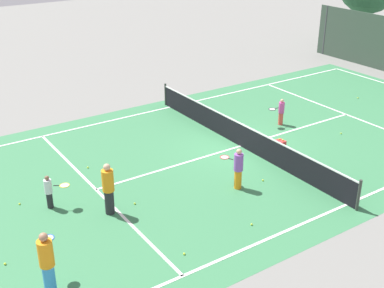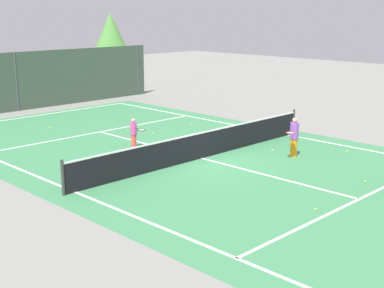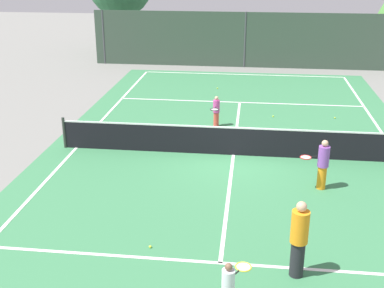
{
  "view_description": "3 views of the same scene",
  "coord_description": "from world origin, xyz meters",
  "px_view_note": "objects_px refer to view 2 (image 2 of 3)",
  "views": [
    {
      "loc": [
        14.45,
        -12.13,
        8.69
      ],
      "look_at": [
        0.01,
        -2.41,
        0.72
      ],
      "focal_mm": 47.3,
      "sensor_mm": 36.0,
      "label": 1
    },
    {
      "loc": [
        -14.0,
        -13.5,
        5.33
      ],
      "look_at": [
        -1.18,
        -0.69,
        0.88
      ],
      "focal_mm": 50.67,
      "sensor_mm": 36.0,
      "label": 2
    },
    {
      "loc": [
        0.53,
        -15.89,
        6.45
      ],
      "look_at": [
        -1.17,
        -2.01,
        1.11
      ],
      "focal_mm": 47.29,
      "sensor_mm": 36.0,
      "label": 3
    }
  ],
  "objects_px": {
    "tennis_ball_5": "(365,182)",
    "tennis_ball_10": "(347,151)",
    "tennis_ball_4": "(148,169)",
    "tennis_ball_7": "(315,209)",
    "ball_crate": "(199,143)",
    "tennis_ball_6": "(50,128)",
    "tennis_ball_0": "(153,133)",
    "tennis_ball_1": "(192,125)",
    "tennis_ball_2": "(272,150)",
    "player_2": "(294,137)",
    "player_0": "(134,133)"
  },
  "relations": [
    {
      "from": "player_0",
      "to": "player_2",
      "type": "relative_size",
      "value": 0.81
    },
    {
      "from": "tennis_ball_0",
      "to": "tennis_ball_6",
      "type": "distance_m",
      "value": 5.07
    },
    {
      "from": "player_0",
      "to": "player_2",
      "type": "xyz_separation_m",
      "value": [
        3.44,
        -5.2,
        0.14
      ]
    },
    {
      "from": "player_0",
      "to": "tennis_ball_10",
      "type": "distance_m",
      "value": 8.38
    },
    {
      "from": "tennis_ball_2",
      "to": "tennis_ball_4",
      "type": "bearing_deg",
      "value": 163.77
    },
    {
      "from": "player_2",
      "to": "tennis_ball_1",
      "type": "height_order",
      "value": "player_2"
    },
    {
      "from": "tennis_ball_6",
      "to": "tennis_ball_10",
      "type": "bearing_deg",
      "value": -64.01
    },
    {
      "from": "ball_crate",
      "to": "tennis_ball_6",
      "type": "relative_size",
      "value": 6.45
    },
    {
      "from": "player_0",
      "to": "tennis_ball_5",
      "type": "xyz_separation_m",
      "value": [
        2.43,
        -8.67,
        -0.6
      ]
    },
    {
      "from": "tennis_ball_1",
      "to": "player_0",
      "type": "bearing_deg",
      "value": -161.83
    },
    {
      "from": "tennis_ball_4",
      "to": "tennis_ball_7",
      "type": "height_order",
      "value": "same"
    },
    {
      "from": "player_2",
      "to": "tennis_ball_4",
      "type": "height_order",
      "value": "player_2"
    },
    {
      "from": "tennis_ball_1",
      "to": "tennis_ball_10",
      "type": "relative_size",
      "value": 1.0
    },
    {
      "from": "tennis_ball_0",
      "to": "tennis_ball_4",
      "type": "height_order",
      "value": "same"
    },
    {
      "from": "tennis_ball_4",
      "to": "player_2",
      "type": "bearing_deg",
      "value": -27.14
    },
    {
      "from": "tennis_ball_7",
      "to": "tennis_ball_5",
      "type": "bearing_deg",
      "value": 4.15
    },
    {
      "from": "tennis_ball_0",
      "to": "tennis_ball_4",
      "type": "relative_size",
      "value": 1.0
    },
    {
      "from": "tennis_ball_0",
      "to": "tennis_ball_2",
      "type": "bearing_deg",
      "value": -76.87
    },
    {
      "from": "tennis_ball_2",
      "to": "tennis_ball_5",
      "type": "relative_size",
      "value": 1.0
    },
    {
      "from": "player_2",
      "to": "tennis_ball_6",
      "type": "height_order",
      "value": "player_2"
    },
    {
      "from": "tennis_ball_1",
      "to": "tennis_ball_4",
      "type": "height_order",
      "value": "same"
    },
    {
      "from": "ball_crate",
      "to": "tennis_ball_7",
      "type": "bearing_deg",
      "value": -110.92
    },
    {
      "from": "player_2",
      "to": "tennis_ball_4",
      "type": "distance_m",
      "value": 5.66
    },
    {
      "from": "tennis_ball_2",
      "to": "tennis_ball_4",
      "type": "height_order",
      "value": "same"
    },
    {
      "from": "tennis_ball_10",
      "to": "player_0",
      "type": "bearing_deg",
      "value": 131.23
    },
    {
      "from": "ball_crate",
      "to": "tennis_ball_0",
      "type": "bearing_deg",
      "value": 83.4
    },
    {
      "from": "tennis_ball_1",
      "to": "tennis_ball_7",
      "type": "bearing_deg",
      "value": -118.26
    },
    {
      "from": "ball_crate",
      "to": "tennis_ball_2",
      "type": "bearing_deg",
      "value": -55.02
    },
    {
      "from": "tennis_ball_0",
      "to": "tennis_ball_10",
      "type": "distance_m",
      "value": 8.39
    },
    {
      "from": "ball_crate",
      "to": "tennis_ball_1",
      "type": "height_order",
      "value": "ball_crate"
    },
    {
      "from": "tennis_ball_10",
      "to": "player_2",
      "type": "bearing_deg",
      "value": 152.35
    },
    {
      "from": "tennis_ball_0",
      "to": "tennis_ball_1",
      "type": "xyz_separation_m",
      "value": [
        2.52,
        0.12,
        0.0
      ]
    },
    {
      "from": "tennis_ball_10",
      "to": "tennis_ball_5",
      "type": "bearing_deg",
      "value": -142.23
    },
    {
      "from": "tennis_ball_1",
      "to": "tennis_ball_2",
      "type": "bearing_deg",
      "value": -102.07
    },
    {
      "from": "tennis_ball_6",
      "to": "tennis_ball_7",
      "type": "height_order",
      "value": "same"
    },
    {
      "from": "player_0",
      "to": "tennis_ball_2",
      "type": "xyz_separation_m",
      "value": [
        3.57,
        -4.13,
        -0.6
      ]
    },
    {
      "from": "player_2",
      "to": "tennis_ball_10",
      "type": "height_order",
      "value": "player_2"
    },
    {
      "from": "tennis_ball_5",
      "to": "tennis_ball_7",
      "type": "height_order",
      "value": "same"
    },
    {
      "from": "tennis_ball_5",
      "to": "tennis_ball_10",
      "type": "height_order",
      "value": "same"
    },
    {
      "from": "tennis_ball_6",
      "to": "player_2",
      "type": "bearing_deg",
      "value": -70.84
    },
    {
      "from": "player_2",
      "to": "ball_crate",
      "type": "distance_m",
      "value": 3.83
    },
    {
      "from": "ball_crate",
      "to": "tennis_ball_6",
      "type": "height_order",
      "value": "ball_crate"
    },
    {
      "from": "tennis_ball_4",
      "to": "ball_crate",
      "type": "bearing_deg",
      "value": 14.6
    },
    {
      "from": "tennis_ball_6",
      "to": "ball_crate",
      "type": "bearing_deg",
      "value": -73.17
    },
    {
      "from": "tennis_ball_4",
      "to": "tennis_ball_7",
      "type": "relative_size",
      "value": 1.0
    },
    {
      "from": "tennis_ball_4",
      "to": "tennis_ball_5",
      "type": "relative_size",
      "value": 1.0
    },
    {
      "from": "tennis_ball_2",
      "to": "tennis_ball_1",
      "type": "bearing_deg",
      "value": 77.93
    },
    {
      "from": "tennis_ball_6",
      "to": "tennis_ball_0",
      "type": "bearing_deg",
      "value": -58.54
    },
    {
      "from": "player_0",
      "to": "tennis_ball_10",
      "type": "xyz_separation_m",
      "value": [
        5.51,
        -6.28,
        -0.6
      ]
    },
    {
      "from": "tennis_ball_0",
      "to": "tennis_ball_6",
      "type": "relative_size",
      "value": 1.0
    }
  ]
}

